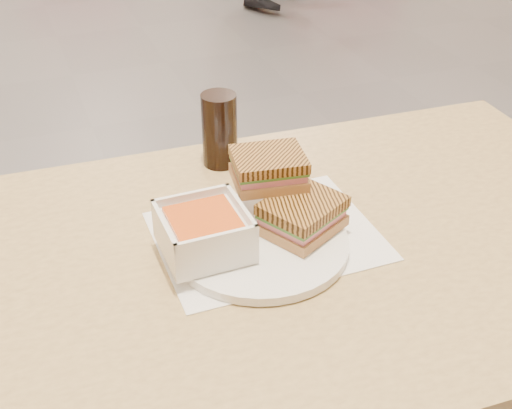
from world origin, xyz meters
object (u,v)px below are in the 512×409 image
object	(u,v)px
plate	(260,244)
panini_lower	(302,215)
cola_glass	(220,130)
main_table	(272,307)
soup_bowl	(204,233)

from	to	relation	value
plate	panini_lower	world-z (taller)	panini_lower
plate	cola_glass	bearing A→B (deg)	84.48
panini_lower	cola_glass	xyz separation A→B (m)	(-0.04, 0.26, 0.02)
main_table	cola_glass	size ratio (longest dim) A/B	9.30
soup_bowl	cola_glass	bearing A→B (deg)	67.08
panini_lower	cola_glass	size ratio (longest dim) A/B	1.08
panini_lower	soup_bowl	bearing A→B (deg)	178.52
main_table	plate	bearing A→B (deg)	154.64
cola_glass	main_table	bearing A→B (deg)	-91.73
main_table	soup_bowl	bearing A→B (deg)	172.03
panini_lower	cola_glass	world-z (taller)	cola_glass
main_table	cola_glass	distance (m)	0.32
soup_bowl	cola_glass	distance (m)	0.28
plate	soup_bowl	world-z (taller)	soup_bowl
soup_bowl	cola_glass	xyz separation A→B (m)	(0.11, 0.26, 0.02)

